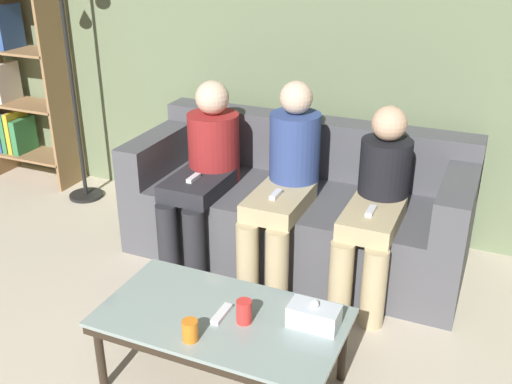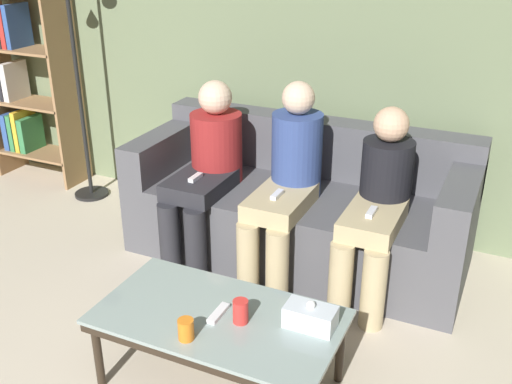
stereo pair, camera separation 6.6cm
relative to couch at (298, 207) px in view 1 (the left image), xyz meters
The scene contains 12 objects.
wall_back 1.11m from the couch, 90.00° to the left, with size 12.00×0.06×2.60m.
couch is the anchor object (origin of this frame).
coffee_table 1.31m from the couch, 85.32° to the right, with size 1.09×0.60×0.38m.
cup_near_left 1.33m from the couch, 80.55° to the right, with size 0.07×0.07×0.11m.
cup_near_right 1.51m from the couch, 87.65° to the right, with size 0.07×0.07×0.09m.
tissue_box 1.32m from the couch, 67.38° to the right, with size 0.22×0.12×0.13m.
game_remote 1.31m from the couch, 85.32° to the right, with size 0.04×0.15×0.02m.
bookshelf 2.57m from the couch, behind, with size 0.74×0.32×1.71m.
standing_lamp 1.97m from the couch, behind, with size 0.31×0.26×1.81m.
seated_person_left_end 0.65m from the couch, 157.84° to the right, with size 0.32×0.68×1.10m.
seated_person_mid_left 0.38m from the couch, 90.00° to the right, with size 0.31×0.71×1.15m.
seated_person_mid_right 0.65m from the couch, 24.71° to the right, with size 0.31×0.69×1.07m.
Camera 1 is at (1.12, -0.33, 1.98)m, focal length 42.00 mm.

